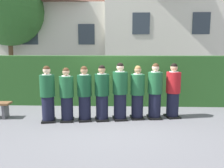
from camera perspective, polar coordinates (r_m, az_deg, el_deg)
ground_plane at (r=6.82m, az=0.00°, el=-8.75°), size 60.00×60.00×0.00m
student_front_row_0 at (r=6.70m, az=-15.70°, el=-2.72°), size 0.45×0.54×1.59m
student_front_row_1 at (r=6.62m, az=-11.18°, el=-2.93°), size 0.40×0.47×1.53m
student_front_row_2 at (r=6.59m, az=-6.84°, el=-2.71°), size 0.45×0.53×1.57m
student_front_row_3 at (r=6.59m, az=-2.51°, el=-2.56°), size 0.45×0.54×1.60m
student_front_row_4 at (r=6.64m, az=2.02°, el=-2.17°), size 0.46×0.56×1.66m
student_front_row_5 at (r=6.77m, az=6.34°, el=-2.40°), size 0.42×0.50×1.57m
student_front_row_6 at (r=6.87m, az=10.61°, el=-2.05°), size 0.43×0.50×1.64m
student_in_red_blazer at (r=7.08m, az=14.93°, el=-1.91°), size 0.47×0.54×1.63m
hedge at (r=8.46m, az=0.46°, el=0.93°), size 9.89×0.70×1.80m
school_building_main at (r=14.50m, az=12.90°, el=15.56°), size 7.25×4.00×7.43m
school_building_annex at (r=15.26m, az=-11.30°, el=13.79°), size 7.44×4.26×6.66m
oak_tree_left at (r=13.80m, az=-24.40°, el=16.24°), size 3.68×3.68×5.87m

